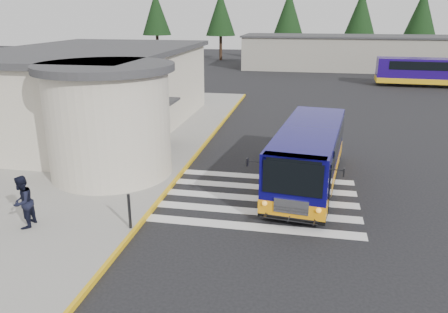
% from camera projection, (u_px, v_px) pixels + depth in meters
% --- Properties ---
extents(ground, '(140.00, 140.00, 0.00)m').
position_uv_depth(ground, '(269.00, 192.00, 17.80)').
color(ground, black).
rests_on(ground, ground).
extents(sidewalk, '(10.00, 34.00, 0.15)m').
position_uv_depth(sidewalk, '(106.00, 149.00, 23.11)').
color(sidewalk, gray).
rests_on(sidewalk, ground).
extents(curb_strip, '(0.12, 34.00, 0.16)m').
position_uv_depth(curb_strip, '(197.00, 154.00, 22.22)').
color(curb_strip, gold).
rests_on(curb_strip, ground).
extents(station_building, '(12.70, 18.70, 4.80)m').
position_uv_depth(station_building, '(95.00, 92.00, 25.37)').
color(station_building, '#B5AC99').
rests_on(station_building, ground).
extents(crosswalk, '(8.00, 5.35, 0.01)m').
position_uv_depth(crosswalk, '(254.00, 198.00, 17.14)').
color(crosswalk, silver).
rests_on(crosswalk, ground).
extents(depot_building, '(26.40, 8.40, 4.20)m').
position_uv_depth(depot_building, '(348.00, 52.00, 55.20)').
color(depot_building, gray).
rests_on(depot_building, ground).
extents(tree_line, '(58.40, 4.40, 10.00)m').
position_uv_depth(tree_line, '(348.00, 13.00, 61.14)').
color(tree_line, black).
rests_on(tree_line, ground).
extents(transit_bus, '(3.74, 9.06, 2.50)m').
position_uv_depth(transit_bus, '(308.00, 158.00, 18.14)').
color(transit_bus, '#0B075A').
rests_on(transit_bus, ground).
extents(pedestrian_a, '(0.44, 0.62, 1.61)m').
position_uv_depth(pedestrian_a, '(127.00, 171.00, 17.32)').
color(pedestrian_a, black).
rests_on(pedestrian_a, sidewalk).
extents(pedestrian_b, '(0.75, 0.93, 1.79)m').
position_uv_depth(pedestrian_b, '(22.00, 202.00, 14.29)').
color(pedestrian_b, black).
rests_on(pedestrian_b, sidewalk).
extents(bollard, '(0.10, 0.10, 1.21)m').
position_uv_depth(bollard, '(129.00, 211.00, 14.29)').
color(bollard, black).
rests_on(bollard, sidewalk).
extents(far_bus_a, '(9.14, 2.99, 2.33)m').
position_uv_depth(far_bus_a, '(425.00, 71.00, 42.52)').
color(far_bus_a, '#1B075C').
rests_on(far_bus_a, ground).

